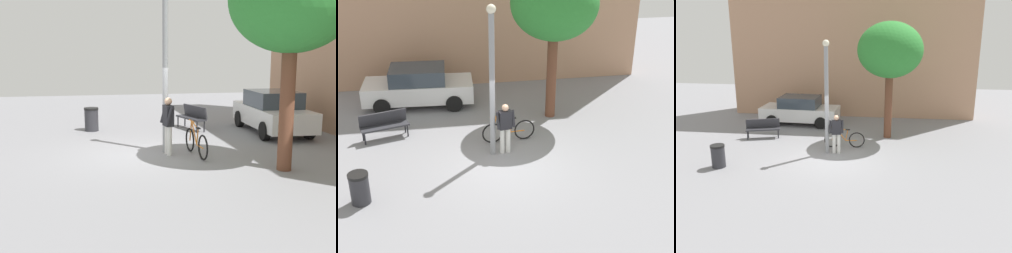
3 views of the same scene
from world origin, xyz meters
TOP-DOWN VIEW (x-y plane):
  - ground_plane at (0.00, 0.00)m, footprint 36.00×36.00m
  - lamppost at (-0.30, 0.66)m, footprint 0.28×0.28m
  - person_by_lamppost at (0.10, 0.66)m, footprint 0.62×0.35m
  - park_bench at (-3.76, 2.39)m, footprint 1.67×0.91m
  - plaza_tree at (2.24, 3.23)m, footprint 3.03×3.03m
  - bicycle_orange at (0.34, 1.44)m, footprint 1.81×0.21m
  - parked_car_white at (-2.58, 5.13)m, footprint 4.27×1.97m
  - trash_bin at (-4.17, -1.45)m, footprint 0.54×0.54m

SIDE VIEW (x-z plane):
  - ground_plane at x=0.00m, z-range 0.00..0.00m
  - bicycle_orange at x=0.34m, z-range -0.10..0.87m
  - trash_bin at x=-4.17m, z-range 0.00..0.89m
  - park_bench at x=-3.76m, z-range 0.08..1.01m
  - parked_car_white at x=-2.58m, z-range 0.00..1.55m
  - person_by_lamppost at x=0.10m, z-range 0.13..1.80m
  - lamppost at x=-0.30m, z-range 0.21..4.95m
  - plaza_tree at x=2.24m, z-range 1.41..6.89m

